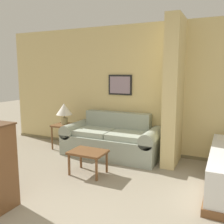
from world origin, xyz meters
TOP-DOWN VIEW (x-y plane):
  - wall_back at (-0.00, 3.54)m, footprint 7.12×0.16m
  - wall_partition_pillar at (0.46, 3.12)m, footprint 0.24×0.74m
  - couch at (-0.72, 3.06)m, footprint 1.94×0.84m
  - coffee_table at (-0.67, 2.03)m, footprint 0.58×0.44m
  - side_table at (-1.84, 3.03)m, footprint 0.45×0.45m
  - table_lamp at (-1.84, 3.03)m, footprint 0.35×0.35m

SIDE VIEW (x-z plane):
  - couch at x=-0.72m, z-range -0.11..0.73m
  - coffee_table at x=-0.67m, z-range 0.14..0.52m
  - side_table at x=-1.84m, z-range 0.18..0.71m
  - table_lamp at x=-1.84m, z-range 0.62..1.07m
  - wall_back at x=0.00m, z-range -0.01..2.59m
  - wall_partition_pillar at x=0.46m, z-range 0.00..2.60m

